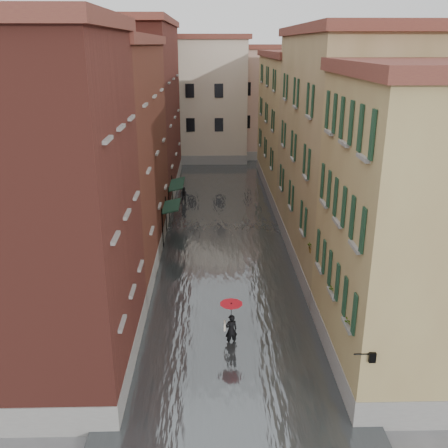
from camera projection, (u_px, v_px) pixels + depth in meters
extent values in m
plane|color=#57575A|center=(230.00, 336.00, 22.67)|extent=(120.00, 120.00, 0.00)
cube|color=#494E51|center=(224.00, 233.00, 34.86)|extent=(10.00, 60.00, 0.20)
cube|color=maroon|center=(44.00, 217.00, 18.42)|extent=(6.00, 8.00, 13.00)
cube|color=#582C1C|center=(104.00, 159.00, 28.85)|extent=(6.00, 14.00, 12.50)
cube|color=maroon|center=(139.00, 113.00, 42.70)|extent=(6.00, 16.00, 14.00)
cube|color=#967C4D|center=(416.00, 233.00, 19.00)|extent=(6.00, 8.00, 11.50)
cube|color=tan|center=(345.00, 154.00, 29.09)|extent=(6.00, 14.00, 13.00)
cube|color=#967C4D|center=(301.00, 127.00, 43.45)|extent=(6.00, 16.00, 11.50)
cube|color=beige|center=(192.00, 101.00, 56.12)|extent=(12.00, 9.00, 13.00)
cube|color=tan|center=(269.00, 103.00, 58.38)|extent=(10.00, 9.00, 12.00)
cube|color=#173424|center=(171.00, 206.00, 32.60)|extent=(1.09, 2.67, 0.31)
cylinder|color=black|center=(163.00, 230.00, 31.73)|extent=(0.06, 0.06, 2.80)
cylinder|color=black|center=(166.00, 216.00, 34.24)|extent=(0.06, 0.06, 2.80)
cube|color=#173424|center=(177.00, 184.00, 37.68)|extent=(1.09, 3.35, 0.31)
cylinder|color=black|center=(169.00, 205.00, 36.49)|extent=(0.06, 0.06, 2.80)
cylinder|color=black|center=(172.00, 193.00, 39.64)|extent=(0.06, 0.06, 2.80)
cylinder|color=black|center=(363.00, 354.00, 16.07)|extent=(0.60, 0.05, 0.05)
cube|color=black|center=(372.00, 357.00, 16.11)|extent=(0.22, 0.22, 0.35)
cube|color=beige|center=(372.00, 357.00, 16.11)|extent=(0.14, 0.14, 0.24)
cube|color=brown|center=(352.00, 325.00, 17.61)|extent=(0.22, 0.85, 0.18)
imported|color=#265926|center=(353.00, 315.00, 17.47)|extent=(0.59, 0.51, 0.66)
cube|color=brown|center=(335.00, 293.00, 19.95)|extent=(0.22, 0.85, 0.18)
imported|color=#265926|center=(336.00, 283.00, 19.80)|extent=(0.59, 0.51, 0.66)
cube|color=brown|center=(313.00, 248.00, 24.30)|extent=(0.22, 0.85, 0.18)
imported|color=#265926|center=(313.00, 240.00, 24.16)|extent=(0.59, 0.51, 0.66)
imported|color=black|center=(231.00, 330.00, 21.75)|extent=(0.63, 0.50, 1.52)
cube|color=beige|center=(225.00, 326.00, 21.73)|extent=(0.08, 0.30, 0.38)
cylinder|color=black|center=(231.00, 318.00, 21.55)|extent=(0.02, 0.02, 1.00)
cone|color=red|center=(231.00, 307.00, 21.36)|extent=(1.00, 1.00, 0.28)
imported|color=black|center=(184.00, 196.00, 40.98)|extent=(0.78, 0.63, 1.51)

